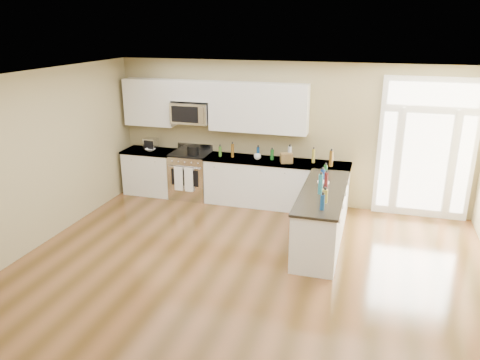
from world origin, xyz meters
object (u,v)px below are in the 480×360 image
object	(u,v)px
kitchen_range	(191,175)
toaster_oven	(151,144)
stockpot	(193,150)
peninsula_cabinet	(322,219)

from	to	relation	value
kitchen_range	toaster_oven	bearing A→B (deg)	173.07
kitchen_range	stockpot	distance (m)	0.58
kitchen_range	toaster_oven	xyz separation A→B (m)	(-0.94, 0.11, 0.58)
toaster_oven	kitchen_range	bearing A→B (deg)	-0.50
stockpot	toaster_oven	world-z (taller)	toaster_oven
toaster_oven	peninsula_cabinet	bearing A→B (deg)	-15.80
kitchen_range	stockpot	size ratio (longest dim) A/B	4.37
stockpot	toaster_oven	distance (m)	1.05
kitchen_range	stockpot	bearing A→B (deg)	-37.84
kitchen_range	stockpot	world-z (taller)	stockpot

